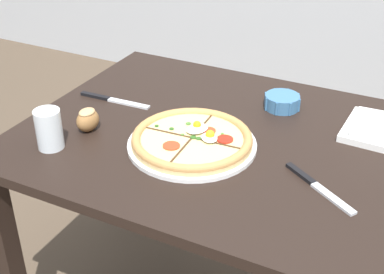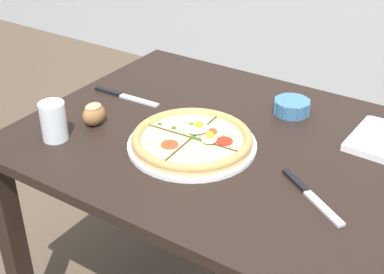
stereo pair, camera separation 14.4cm
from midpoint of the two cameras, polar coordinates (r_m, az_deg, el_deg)
dining_table at (r=1.57m, az=5.96°, el=-3.57°), size 1.12×0.88×0.75m
pizza at (r=1.44m, az=2.87°, el=-0.44°), size 0.35×0.35×0.05m
ramekin_bowl at (r=1.65m, az=13.07°, el=3.14°), size 0.11×0.11×0.04m
bread_piece_near at (r=1.56m, az=-7.84°, el=2.40°), size 0.06×0.08×0.07m
knife_main at (r=1.72m, az=-4.79°, el=4.29°), size 0.25×0.03×0.01m
knife_spare at (r=1.31m, az=15.65°, el=-6.12°), size 0.20×0.14×0.01m
water_glass at (r=1.50m, az=-11.89°, el=1.36°), size 0.07×0.07×0.11m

